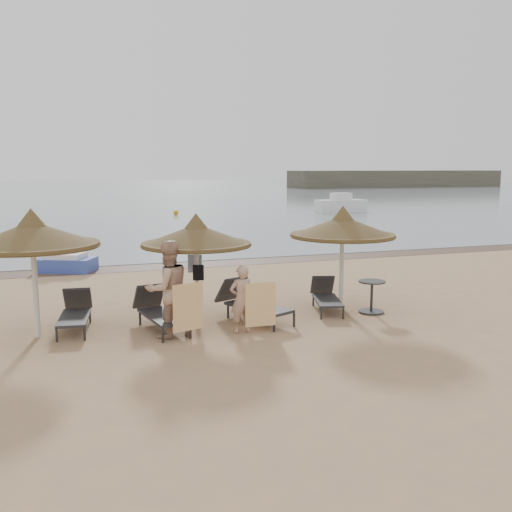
{
  "coord_description": "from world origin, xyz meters",
  "views": [
    {
      "loc": [
        -3.17,
        -11.06,
        3.56
      ],
      "look_at": [
        1.01,
        1.2,
        1.54
      ],
      "focal_mm": 40.0,
      "sensor_mm": 36.0,
      "label": 1
    }
  ],
  "objects": [
    {
      "name": "ground",
      "position": [
        0.0,
        0.0,
        0.0
      ],
      "size": [
        160.0,
        160.0,
        0.0
      ],
      "primitive_type": "plane",
      "color": "tan",
      "rests_on": "ground"
    },
    {
      "name": "sea",
      "position": [
        0.0,
        80.0,
        0.01
      ],
      "size": [
        200.0,
        140.0,
        0.03
      ],
      "primitive_type": "cube",
      "color": "slate",
      "rests_on": "ground"
    },
    {
      "name": "wet_sand_strip",
      "position": [
        0.0,
        9.4,
        0.0
      ],
      "size": [
        200.0,
        1.6,
        0.01
      ],
      "primitive_type": "cube",
      "color": "brown",
      "rests_on": "ground"
    },
    {
      "name": "palapa_left",
      "position": [
        -3.78,
        1.5,
        2.18
      ],
      "size": [
        2.76,
        2.76,
        2.74
      ],
      "rotation": [
        0.0,
        0.0,
        0.15
      ],
      "color": "silver",
      "rests_on": "ground"
    },
    {
      "name": "palapa_center",
      "position": [
        -0.29,
        1.64,
        2.02
      ],
      "size": [
        2.56,
        2.56,
        2.53
      ],
      "rotation": [
        0.0,
        0.0,
        -0.41
      ],
      "color": "silver",
      "rests_on": "ground"
    },
    {
      "name": "palapa_right",
      "position": [
        3.43,
        1.62,
        2.09
      ],
      "size": [
        2.65,
        2.65,
        2.63
      ],
      "rotation": [
        0.0,
        0.0,
        -0.28
      ],
      "color": "silver",
      "rests_on": "ground"
    },
    {
      "name": "lounger_far_left",
      "position": [
        -3.0,
        1.94,
        0.37
      ],
      "size": [
        0.84,
        1.9,
        0.82
      ],
      "rotation": [
        0.0,
        0.0,
        -0.13
      ],
      "color": "#29292B",
      "rests_on": "ground"
    },
    {
      "name": "lounger_near_left",
      "position": [
        -1.23,
        1.36,
        0.41
      ],
      "size": [
        1.01,
        2.11,
        0.91
      ],
      "rotation": [
        0.0,
        0.0,
        0.18
      ],
      "color": "#29292B",
      "rests_on": "ground"
    },
    {
      "name": "lounger_near_right",
      "position": [
        0.93,
        1.39,
        0.42
      ],
      "size": [
        1.47,
        2.19,
        0.94
      ],
      "rotation": [
        0.0,
        0.0,
        0.41
      ],
      "color": "#29292B",
      "rests_on": "ground"
    },
    {
      "name": "lounger_far_right",
      "position": [
        3.04,
        1.68,
        0.35
      ],
      "size": [
        1.05,
        1.84,
        0.79
      ],
      "rotation": [
        0.0,
        0.0,
        -0.29
      ],
      "color": "#29292B",
      "rests_on": "ground"
    },
    {
      "name": "side_table",
      "position": [
        3.97,
        1.03,
        0.38
      ],
      "size": [
        0.66,
        0.66,
        0.8
      ],
      "rotation": [
        0.0,
        0.0,
        0.15
      ],
      "color": "#29292B",
      "rests_on": "ground"
    },
    {
      "name": "person_left",
      "position": [
        -1.14,
        0.64,
        1.2
      ],
      "size": [
        1.25,
        0.98,
        2.39
      ],
      "primitive_type": "imported",
      "rotation": [
        0.0,
        0.0,
        3.4
      ],
      "color": "tan",
      "rests_on": "ground"
    },
    {
      "name": "person_right",
      "position": [
        0.41,
        0.41,
        0.86
      ],
      "size": [
        0.82,
        0.56,
        1.72
      ],
      "primitive_type": "imported",
      "rotation": [
        0.0,
        0.0,
        3.2
      ],
      "color": "tan",
      "rests_on": "ground"
    },
    {
      "name": "towel_left",
      "position": [
        -0.79,
        0.29,
        0.7
      ],
      "size": [
        0.69,
        0.23,
        1.01
      ],
      "rotation": [
        0.0,
        0.0,
        0.3
      ],
      "color": "orange",
      "rests_on": "ground"
    },
    {
      "name": "towel_right",
      "position": [
        0.76,
        0.16,
        0.66
      ],
      "size": [
        0.68,
        0.04,
        0.95
      ],
      "rotation": [
        0.0,
        0.0,
        -0.03
      ],
      "color": "orange",
      "rests_on": "ground"
    },
    {
      "name": "bag_patterned",
      "position": [
        -0.29,
        1.82,
        1.34
      ],
      "size": [
        0.34,
        0.22,
        0.41
      ],
      "rotation": [
        0.0,
        0.0,
        -0.38
      ],
      "color": "silver",
      "rests_on": "ground"
    },
    {
      "name": "bag_dark",
      "position": [
        -0.29,
        1.48,
        1.18
      ],
      "size": [
        0.26,
        0.15,
        0.35
      ],
      "rotation": [
        0.0,
        0.0,
        -0.3
      ],
      "color": "black",
      "rests_on": "ground"
    },
    {
      "name": "pedal_boat",
      "position": [
        -3.14,
        9.44,
        0.32
      ],
      "size": [
        2.17,
        1.79,
        0.88
      ],
      "rotation": [
        0.0,
        0.0,
        -0.43
      ],
      "color": "#3349A9",
      "rests_on": "ground"
    },
    {
      "name": "buoy_left",
      "position": [
        -4.23,
        23.66,
        0.2
      ],
      "size": [
        0.39,
        0.39,
        0.39
      ],
      "primitive_type": "sphere",
      "color": "#DB9A08",
      "rests_on": "ground"
    },
    {
      "name": "buoy_mid",
      "position": [
        4.96,
        31.56,
        0.2
      ],
      "size": [
        0.39,
        0.39,
        0.39
      ],
      "primitive_type": "sphere",
      "color": "#DB9A08",
      "rests_on": "ground"
    },
    {
      "name": "buoy_right",
      "position": [
        14.75,
        23.74,
        0.19
      ],
      "size": [
        0.38,
        0.38,
        0.38
      ],
      "primitive_type": "sphere",
      "color": "#DB9A08",
      "rests_on": "ground"
    }
  ]
}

